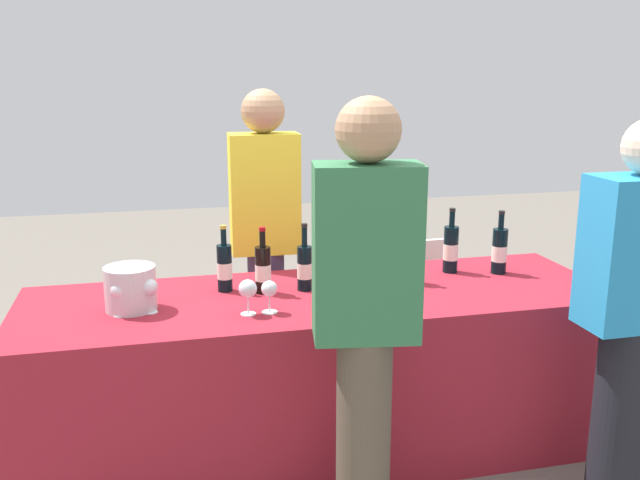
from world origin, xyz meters
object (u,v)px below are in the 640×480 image
Objects in this scene: wine_bottle_3 at (368,262)px; menu_board at (405,300)px; wine_bottle_5 at (451,249)px; wine_bottle_0 at (225,267)px; server_pouring at (265,233)px; wine_glass_4 at (390,276)px; wine_glass_3 at (269,290)px; guest_0 at (366,312)px; wine_bottle_4 at (408,260)px; wine_bottle_2 at (305,267)px; wine_bottle_6 at (499,250)px; wine_glass_1 at (149,288)px; ice_bucket at (130,288)px; guest_1 at (633,308)px; wine_glass_0 at (120,291)px; wine_bottle_1 at (263,269)px; wine_glass_2 at (248,290)px.

wine_bottle_3 reaches higher than menu_board.
wine_bottle_0 is at bearing -177.81° from wine_bottle_5.
wine_glass_4 is at bearing 124.07° from server_pouring.
guest_0 is (0.26, -0.49, 0.06)m from wine_glass_3.
server_pouring reaches higher than wine_bottle_4.
wine_bottle_6 reaches higher than wine_bottle_2.
wine_glass_3 is (-1.20, -0.30, -0.02)m from wine_bottle_6.
wine_glass_1 is (-1.19, -0.15, -0.00)m from wine_bottle_4.
wine_bottle_3 is 0.41× the size of menu_board.
wine_glass_4 is (0.04, -0.21, -0.01)m from wine_bottle_3.
wine_bottle_3 reaches higher than ice_bucket.
wine_bottle_2 is at bearing 145.21° from guest_1.
wine_glass_4 is at bearing -20.21° from wine_bottle_0.
ice_bucket is (-1.07, -0.11, -0.01)m from wine_bottle_3.
wine_glass_4 is 0.09× the size of guest_1.
wine_glass_0 reaches higher than menu_board.
ice_bucket is at bearing -176.07° from wine_bottle_4.
wine_bottle_1 is 1.41m from menu_board.
wine_bottle_3 is 1.13m from wine_glass_0.
wine_bottle_1 reaches higher than wine_glass_3.
wine_bottle_4 is 0.19× the size of guest_1.
guest_0 is (0.15, -1.28, 0.00)m from server_pouring.
wine_bottle_6 is at bearing -18.64° from wine_bottle_5.
wine_bottle_2 is 2.25× the size of wine_glass_3.
wine_bottle_3 is at bearing -178.43° from wine_bottle_6.
wine_glass_4 is at bearing 72.80° from guest_0.
guest_0 reaches higher than wine_glass_2.
wine_glass_3 is (0.48, -0.12, -0.01)m from wine_glass_1.
wine_glass_1 is 1.03m from wine_glass_4.
wine_glass_2 is 0.70× the size of ice_bucket.
wine_bottle_5 is 0.95m from server_pouring.
ice_bucket is at bearing -175.88° from wine_bottle_6.
wine_glass_3 is (0.15, -0.34, -0.01)m from wine_bottle_0.
wine_glass_3 is (-0.51, -0.29, -0.01)m from wine_bottle_3.
wine_bottle_4 is 1.43× the size of ice_bucket.
guest_0 is at bearing -129.13° from wine_bottle_5.
wine_glass_3 is at bearing -135.60° from menu_board.
wine_bottle_4 is 0.84m from wine_glass_2.
wine_bottle_5 is at bearing 161.36° from wine_bottle_6.
wine_bottle_0 reaches higher than menu_board.
wine_bottle_0 reaches higher than wine_glass_4.
wine_glass_2 reaches higher than menu_board.
guest_1 is at bearing -17.82° from wine_glass_0.
wine_glass_2 is 1.09× the size of wine_glass_4.
wine_glass_3 is 0.08× the size of guest_0.
wine_bottle_2 is 0.99m from wine_bottle_6.
wine_glass_0 is at bearing -170.22° from wine_bottle_5.
wine_glass_0 is at bearing 154.59° from guest_0.
wine_bottle_3 is 1.15m from guest_1.
server_pouring reaches higher than wine_glass_2.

